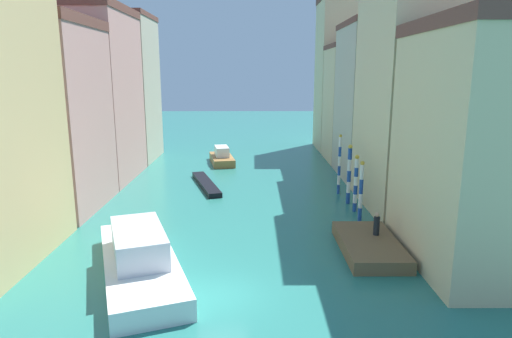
{
  "coord_description": "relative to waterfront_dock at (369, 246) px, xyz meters",
  "views": [
    {
      "loc": [
        1.56,
        -19.05,
        10.24
      ],
      "look_at": [
        1.78,
        21.06,
        1.5
      ],
      "focal_mm": 31.17,
      "sensor_mm": 36.0,
      "label": 1
    }
  ],
  "objects": [
    {
      "name": "mooring_pole_3",
      "position": [
        0.56,
        12.6,
        2.25
      ],
      "size": [
        0.27,
        0.27,
        5.17
      ],
      "color": "#1E479E",
      "rests_on": "ground"
    },
    {
      "name": "motorboat_0",
      "position": [
        -10.39,
        25.86,
        0.32
      ],
      "size": [
        3.41,
        6.49,
        1.95
      ],
      "color": "olive",
      "rests_on": "ground"
    },
    {
      "name": "gondola_black",
      "position": [
        -11.13,
        15.34,
        -0.15
      ],
      "size": [
        3.58,
        8.59,
        0.44
      ],
      "color": "black",
      "rests_on": "ground"
    },
    {
      "name": "waterfront_dock",
      "position": [
        0.0,
        0.0,
        0.0
      ],
      "size": [
        3.23,
        6.5,
        0.74
      ],
      "color": "brown",
      "rests_on": "ground"
    },
    {
      "name": "building_left_2",
      "position": [
        -21.87,
        18.67,
        7.78
      ],
      "size": [
        6.85,
        10.62,
        16.28
      ],
      "color": "tan",
      "rests_on": "ground"
    },
    {
      "name": "building_right_2",
      "position": [
        5.27,
        19.19,
        7.13
      ],
      "size": [
        6.85,
        9.61,
        14.98
      ],
      "color": "#BCB299",
      "rests_on": "ground"
    },
    {
      "name": "building_right_3",
      "position": [
        5.27,
        27.98,
        6.33
      ],
      "size": [
        6.85,
        8.04,
        13.38
      ],
      "color": "beige",
      "rests_on": "ground"
    },
    {
      "name": "vaporetto_white",
      "position": [
        -12.61,
        -2.95,
        0.54
      ],
      "size": [
        7.0,
        11.43,
        2.51
      ],
      "color": "white",
      "rests_on": "ground"
    },
    {
      "name": "building_right_1",
      "position": [
        5.27,
        9.07,
        8.01
      ],
      "size": [
        6.85,
        10.64,
        16.74
      ],
      "color": "beige",
      "rests_on": "ground"
    },
    {
      "name": "person_on_dock",
      "position": [
        0.58,
        0.76,
        1.01
      ],
      "size": [
        0.36,
        0.36,
        1.38
      ],
      "color": "black",
      "rests_on": "waterfront_dock"
    },
    {
      "name": "mooring_pole_0",
      "position": [
        0.67,
        5.25,
        1.85
      ],
      "size": [
        0.3,
        0.3,
        4.36
      ],
      "color": "#1E479E",
      "rests_on": "ground"
    },
    {
      "name": "mooring_pole_1",
      "position": [
        0.86,
        7.66,
        1.85
      ],
      "size": [
        0.33,
        0.33,
        4.34
      ],
      "color": "#1E479E",
      "rests_on": "ground"
    },
    {
      "name": "building_left_1",
      "position": [
        -21.87,
        8.75,
        6.74
      ],
      "size": [
        6.85,
        9.21,
        14.19
      ],
      "color": "tan",
      "rests_on": "ground"
    },
    {
      "name": "building_right_4",
      "position": [
        5.27,
        36.13,
        9.62
      ],
      "size": [
        6.85,
        8.05,
        19.95
      ],
      "color": "beige",
      "rests_on": "ground"
    },
    {
      "name": "mooring_pole_2",
      "position": [
        0.8,
        9.78,
        2.06
      ],
      "size": [
        0.34,
        0.34,
        4.76
      ],
      "color": "#1E479E",
      "rests_on": "ground"
    },
    {
      "name": "building_right_0",
      "position": [
        5.27,
        -1.49,
        6.13
      ],
      "size": [
        6.85,
        10.01,
        12.98
      ],
      "color": "beige",
      "rests_on": "ground"
    },
    {
      "name": "ground_plane",
      "position": [
        -8.3,
        19.26,
        -0.37
      ],
      "size": [
        154.0,
        154.0,
        0.0
      ],
      "primitive_type": "plane",
      "color": "#28756B"
    },
    {
      "name": "building_left_3",
      "position": [
        -21.87,
        28.62,
        8.03
      ],
      "size": [
        6.85,
        8.92,
        16.79
      ],
      "color": "#BCB299",
      "rests_on": "ground"
    }
  ]
}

